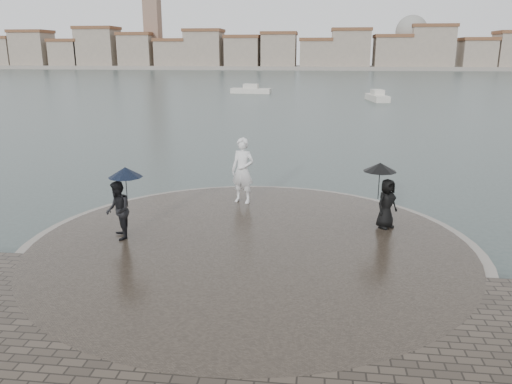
# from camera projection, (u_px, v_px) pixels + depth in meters

# --- Properties ---
(ground) EXTENTS (400.00, 400.00, 0.00)m
(ground) POSITION_uv_depth(u_px,v_px,m) (227.00, 319.00, 10.47)
(ground) COLOR #2B3835
(ground) RESTS_ON ground
(kerb_ring) EXTENTS (12.50, 12.50, 0.32)m
(kerb_ring) POSITION_uv_depth(u_px,v_px,m) (250.00, 249.00, 13.77)
(kerb_ring) COLOR gray
(kerb_ring) RESTS_ON ground
(quay_tip) EXTENTS (11.90, 11.90, 0.36)m
(quay_tip) POSITION_uv_depth(u_px,v_px,m) (250.00, 249.00, 13.77)
(quay_tip) COLOR #2D261E
(quay_tip) RESTS_ON ground
(statue) EXTENTS (0.95, 0.77, 2.26)m
(statue) POSITION_uv_depth(u_px,v_px,m) (243.00, 171.00, 17.15)
(statue) COLOR white
(statue) RESTS_ON quay_tip
(visitor_left) EXTENTS (1.19, 1.07, 2.04)m
(visitor_left) POSITION_uv_depth(u_px,v_px,m) (120.00, 202.00, 13.77)
(visitor_left) COLOR black
(visitor_left) RESTS_ON quay_tip
(visitor_right) EXTENTS (1.17, 1.01, 1.95)m
(visitor_right) POSITION_uv_depth(u_px,v_px,m) (385.00, 192.00, 14.67)
(visitor_right) COLOR black
(visitor_right) RESTS_ON quay_tip
(far_skyline) EXTENTS (260.00, 20.00, 37.00)m
(far_skyline) POSITION_uv_depth(u_px,v_px,m) (297.00, 52.00, 163.27)
(far_skyline) COLOR gray
(far_skyline) RESTS_ON ground
(boats) EXTENTS (20.09, 12.94, 1.50)m
(boats) POSITION_uv_depth(u_px,v_px,m) (309.00, 94.00, 63.29)
(boats) COLOR beige
(boats) RESTS_ON ground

